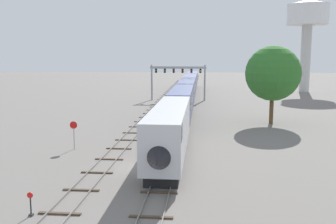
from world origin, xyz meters
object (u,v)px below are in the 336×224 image
at_px(stop_sign, 74,131).
at_px(switch_stand, 31,207).
at_px(signal_gantry, 178,74).
at_px(water_tower, 308,19).
at_px(trackside_tree_left, 273,73).
at_px(passenger_train, 187,92).

bearing_deg(stop_sign, switch_stand, -79.66).
bearing_deg(signal_gantry, water_tower, 34.64).
bearing_deg(stop_sign, trackside_tree_left, 36.67).
height_order(passenger_train, trackside_tree_left, trackside_tree_left).
xyz_separation_m(signal_gantry, water_tower, (32.55, 22.49, 13.49)).
height_order(passenger_train, switch_stand, passenger_train).
distance_m(passenger_train, stop_sign, 38.04).
relative_size(water_tower, stop_sign, 8.36).
distance_m(water_tower, trackside_tree_left, 54.48).
height_order(water_tower, switch_stand, water_tower).
xyz_separation_m(signal_gantry, stop_sign, (-7.75, -44.46, -3.81)).
distance_m(water_tower, stop_sign, 80.04).
height_order(passenger_train, stop_sign, passenger_train).
distance_m(signal_gantry, switch_stand, 60.77).
bearing_deg(trackside_tree_left, passenger_train, 122.52).
bearing_deg(switch_stand, water_tower, 65.70).
height_order(water_tower, stop_sign, water_tower).
bearing_deg(water_tower, signal_gantry, -145.36).
bearing_deg(passenger_train, switch_stand, -97.69).
bearing_deg(signal_gantry, passenger_train, -73.83).
distance_m(water_tower, switch_stand, 92.79).
relative_size(signal_gantry, stop_sign, 4.20).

